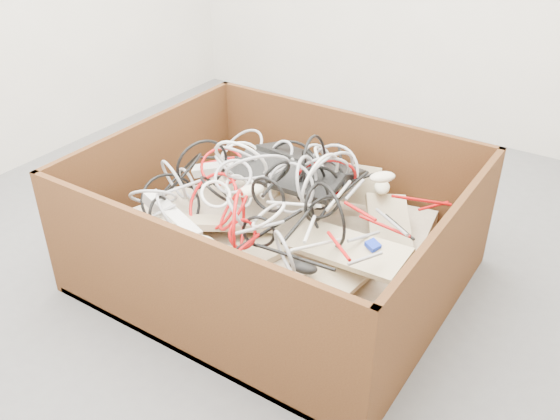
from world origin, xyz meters
The scene contains 8 objects.
ground centered at (0.00, 0.00, 0.00)m, with size 3.00×3.00×0.00m, color #575759.
cardboard_box centered at (0.19, -0.23, 0.13)m, with size 1.34×1.12×0.55m.
keyboard_pile centered at (0.23, -0.19, 0.27)m, with size 1.18×0.97×0.35m.
mice_scatter centered at (0.24, -0.19, 0.36)m, with size 0.70×0.78×0.20m.
power_strip_left centered at (-0.10, -0.15, 0.37)m, with size 0.28×0.05×0.04m, color silver.
power_strip_right centered at (-0.07, -0.52, 0.34)m, with size 0.30×0.06×0.04m, color silver.
vga_plug centered at (0.63, -0.28, 0.34)m, with size 0.04×0.04×0.02m, color #0C24B5.
cable_tangle centered at (0.14, -0.22, 0.40)m, with size 1.10×0.89×0.45m.
Camera 1 is at (1.30, -1.88, 1.52)m, focal length 39.01 mm.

